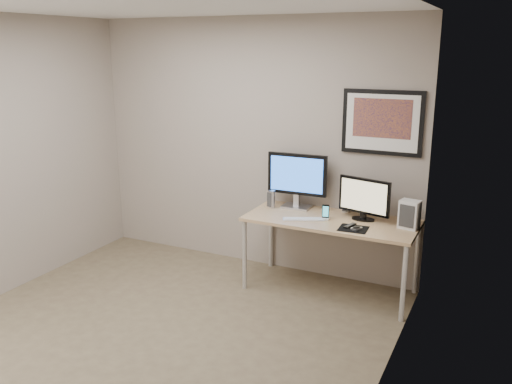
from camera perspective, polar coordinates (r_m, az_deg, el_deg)
floor at (r=4.74m, az=-9.76°, el=-14.20°), size 3.60×3.60×0.00m
room at (r=4.56m, az=-7.41°, el=6.67°), size 3.60×3.60×3.60m
desk at (r=5.17m, az=7.89°, el=-3.53°), size 1.60×0.70×0.73m
framed_art at (r=5.18m, az=13.14°, el=7.15°), size 0.75×0.04×0.60m
monitor_large at (r=5.39m, az=4.33°, el=1.46°), size 0.61×0.21×0.55m
monitor_tv at (r=5.11m, az=11.31°, el=-0.63°), size 0.50×0.17×0.40m
speaker_left at (r=5.44m, az=1.65°, el=-0.74°), size 0.09×0.09×0.18m
speaker_right at (r=5.37m, az=9.47°, el=-1.07°), size 0.08×0.08×0.19m
phone_dock at (r=5.11m, az=7.34°, el=-2.11°), size 0.08×0.08×0.15m
keyboard at (r=5.10m, az=5.02°, el=-2.85°), size 0.39×0.25×0.01m
mousepad at (r=4.91m, az=10.21°, el=-3.82°), size 0.27×0.24×0.00m
mouse at (r=4.88m, az=10.53°, el=-3.71°), size 0.09×0.11×0.03m
remote at (r=4.96m, az=9.86°, el=-3.50°), size 0.08×0.16×0.02m
fan_unit at (r=4.99m, az=15.85°, el=-2.29°), size 0.19×0.15×0.26m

